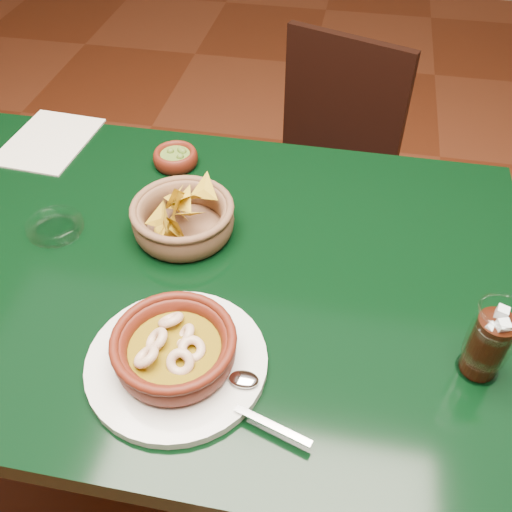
% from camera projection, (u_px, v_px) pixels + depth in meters
% --- Properties ---
extents(ground, '(7.00, 7.00, 0.00)m').
position_uv_depth(ground, '(206.00, 460.00, 1.52)').
color(ground, '#471C0C').
rests_on(ground, ground).
extents(dining_table, '(1.20, 0.80, 0.75)m').
position_uv_depth(dining_table, '(185.00, 299.00, 1.06)').
color(dining_table, black).
rests_on(dining_table, ground).
extents(dining_chair, '(0.49, 0.49, 0.83)m').
position_uv_depth(dining_chair, '(321.00, 175.00, 1.66)').
color(dining_chair, black).
rests_on(dining_chair, ground).
extents(shrimp_plate, '(0.34, 0.27, 0.07)m').
position_uv_depth(shrimp_plate, '(176.00, 352.00, 0.82)').
color(shrimp_plate, silver).
rests_on(shrimp_plate, dining_table).
extents(chip_basket, '(0.22, 0.22, 0.14)m').
position_uv_depth(chip_basket, '(183.00, 218.00, 1.03)').
color(chip_basket, brown).
rests_on(chip_basket, dining_table).
extents(guacamole_ramekin, '(0.11, 0.11, 0.04)m').
position_uv_depth(guacamole_ramekin, '(176.00, 158.00, 1.19)').
color(guacamole_ramekin, '#45130A').
rests_on(guacamole_ramekin, dining_table).
extents(cola_drink, '(0.13, 0.13, 0.15)m').
position_uv_depth(cola_drink, '(489.00, 342.00, 0.79)').
color(cola_drink, white).
rests_on(cola_drink, dining_table).
extents(glass_ashtray, '(0.11, 0.11, 0.03)m').
position_uv_depth(glass_ashtray, '(55.00, 227.00, 1.04)').
color(glass_ashtray, white).
rests_on(glass_ashtray, dining_table).
extents(paper_menu, '(0.18, 0.24, 0.00)m').
position_uv_depth(paper_menu, '(49.00, 141.00, 1.26)').
color(paper_menu, beige).
rests_on(paper_menu, dining_table).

